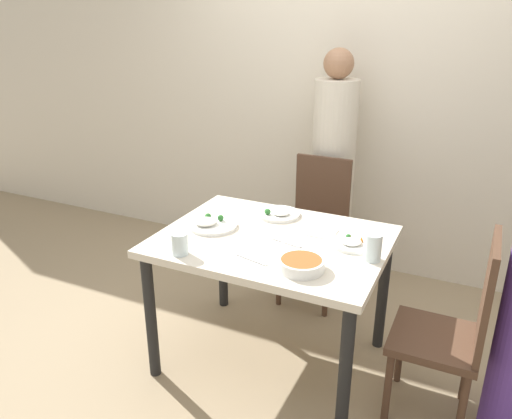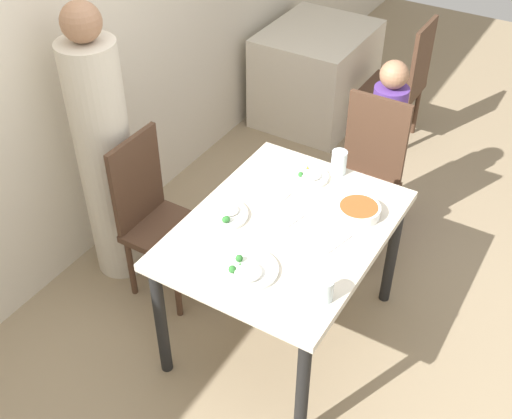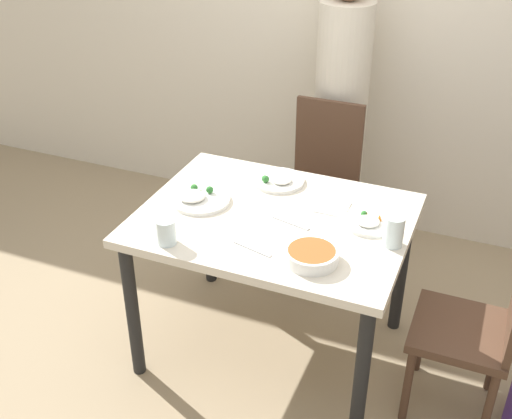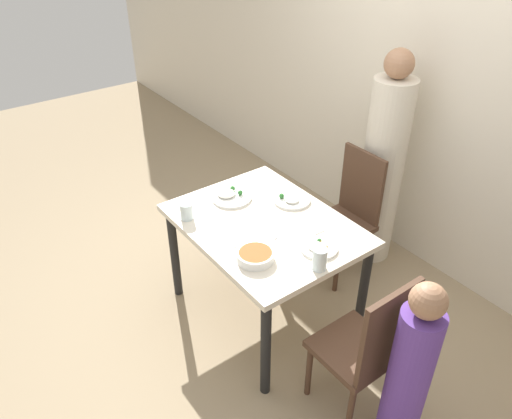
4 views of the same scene
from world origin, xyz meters
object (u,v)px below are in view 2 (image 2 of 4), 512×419
Objects in this scene: chair_adult_spot at (156,215)px; plate_rice_adult at (308,176)px; chair_child_spot at (365,174)px; glass_water_tall at (324,289)px; person_adult at (105,159)px; person_child at (383,149)px; bowl_curry at (359,210)px.

chair_adult_spot reaches higher than plate_rice_adult.
chair_adult_spot is at bearing -131.08° from chair_child_spot.
person_adult is at bearing 78.32° from glass_water_tall.
glass_water_tall is (-1.53, -0.33, 0.28)m from person_child.
person_child is 0.85m from plate_rice_adult.
person_child is (0.27, -0.00, 0.03)m from chair_child_spot.
person_child reaches higher than glass_water_tall.
chair_child_spot is at bearing -50.19° from person_adult.
bowl_curry is at bearing -78.40° from person_adult.
bowl_curry is 0.98× the size of plate_rice_adult.
person_child is 5.31× the size of bowl_curry.
chair_child_spot is 8.91× the size of glass_water_tall.
chair_child_spot is 4.45× the size of plate_rice_adult.
person_child is 1.00m from bowl_curry.
glass_water_tall is (-0.59, -0.10, 0.03)m from bowl_curry.
person_adult is (0.00, 0.31, 0.26)m from chair_adult_spot.
person_child is at bearing -43.18° from person_adult.
chair_child_spot reaches higher than glass_water_tall.
chair_child_spot is 0.61m from plate_rice_adult.
chair_child_spot reaches higher than plate_rice_adult.
plate_rice_adult is (0.43, -1.03, 0.01)m from person_adult.
bowl_curry is 0.38m from plate_rice_adult.
person_adult reaches higher than chair_adult_spot.
chair_adult_spot reaches higher than glass_water_tall.
person_child reaches higher than plate_rice_adult.
chair_child_spot reaches higher than bowl_curry.
plate_rice_adult is at bearing -67.53° from person_adult.
chair_adult_spot is at bearing 104.90° from bowl_curry.
person_adult is at bearing 112.47° from plate_rice_adult.
chair_child_spot is 0.77m from bowl_curry.
chair_child_spot is at bearing 18.52° from bowl_curry.
plate_rice_adult is (0.43, -0.71, 0.27)m from chair_adult_spot.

